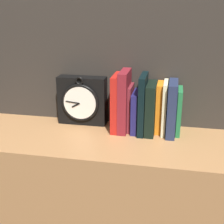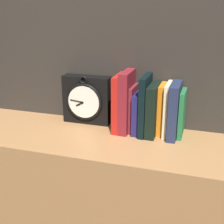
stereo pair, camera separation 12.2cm
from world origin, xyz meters
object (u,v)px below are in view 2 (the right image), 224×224
Objects in this scene: book_slot3_navy at (138,112)px; book_slot8_navy at (174,110)px; book_slot1_maroon at (127,102)px; book_slot4_black at (145,105)px; clock at (87,100)px; book_slot2_maroon at (133,108)px; book_slot7_cream at (167,109)px; book_slot5_black at (153,110)px; book_slot6_orange at (162,109)px; book_slot0_red at (119,103)px; book_slot9_green at (182,114)px.

book_slot8_navy is at bearing -2.69° from book_slot3_navy.
book_slot1_maroon is 0.08m from book_slot4_black.
book_slot2_maroon is at bearing -6.05° from clock.
book_slot2_maroon is 0.89× the size of book_slot7_cream.
book_slot4_black is (0.05, -0.02, 0.03)m from book_slot2_maroon.
book_slot7_cream is at bearing 12.10° from book_slot5_black.
book_slot1_maroon is at bearing -177.12° from book_slot7_cream.
book_slot6_orange is at bearing -3.05° from clock.
book_slot5_black is at bearing -7.34° from clock.
clock is at bearing 167.62° from book_slot0_red.
book_slot9_green is (0.08, -0.01, -0.01)m from book_slot6_orange.
clock is at bearing 176.79° from book_slot9_green.
book_slot6_orange is at bearing 155.72° from book_slot7_cream.
book_slot9_green is at bearing -3.88° from book_slot6_orange.
clock is 0.43m from book_slot9_green.
book_slot5_black is 0.95× the size of book_slot8_navy.
book_slot3_navy is 0.77× the size of book_slot8_navy.
book_slot4_black is at bearing -2.61° from book_slot0_red.
book_slot1_maroon is at bearing -1.73° from book_slot0_red.
book_slot0_red is at bearing -177.91° from book_slot7_cream.
clock is 0.34m from book_slot6_orange.
book_slot5_black reaches higher than book_slot6_orange.
book_slot6_orange reaches higher than book_slot9_green.
book_slot8_navy is (0.23, -0.00, -0.01)m from book_slot0_red.
book_slot9_green is at bearing 3.21° from book_slot1_maroon.
book_slot0_red is 0.20m from book_slot7_cream.
book_slot5_black is 0.06m from book_slot7_cream.
book_slot8_navy is (0.09, -0.00, 0.01)m from book_slot5_black.
book_slot8_navy is at bearing 0.29° from book_slot4_black.
book_slot1_maroon is 0.20m from book_slot8_navy.
clock is at bearing 172.66° from book_slot5_black.
clock reaches higher than book_slot6_orange.
book_slot7_cream reaches higher than book_slot3_navy.
book_slot7_cream is at bearing -1.84° from book_slot2_maroon.
book_slot5_black is (0.09, -0.02, 0.01)m from book_slot2_maroon.
book_slot3_navy is at bearing -177.05° from book_slot9_green.
book_slot0_red reaches higher than book_slot9_green.
clock is 1.07× the size of book_slot6_orange.
book_slot9_green is at bearing 2.95° from book_slot3_navy.
book_slot0_red reaches higher than book_slot8_navy.
book_slot2_maroon is at bearing 157.86° from book_slot3_navy.
clock is 0.22m from book_slot2_maroon.
book_slot6_orange is (0.34, -0.02, -0.00)m from clock.
book_slot3_navy is at bearing -177.64° from book_slot7_cream.
book_slot8_navy is at bearing -5.79° from clock.
book_slot7_cream reaches higher than book_slot5_black.
book_slot1_maroon reaches higher than book_slot0_red.
clock is 1.17× the size of book_slot9_green.
book_slot3_navy is (0.05, 0.00, -0.04)m from book_slot1_maroon.
book_slot5_black is 0.04m from book_slot6_orange.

